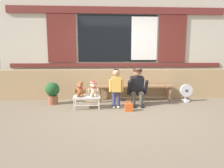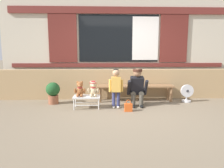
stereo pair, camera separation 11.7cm
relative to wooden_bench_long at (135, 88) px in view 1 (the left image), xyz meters
name	(u,v)px [view 1 (the left image)]	position (x,y,z in m)	size (l,w,h in m)	color
ground_plane	(125,112)	(-0.40, -1.06, -0.37)	(60.00, 60.00, 0.00)	#756651
brick_low_wall	(119,84)	(-0.40, 0.37, 0.05)	(6.89, 0.25, 0.85)	tan
shop_facade	(118,40)	(-0.40, 0.88, 1.34)	(7.03, 0.26, 3.41)	beige
wooden_bench_long	(135,88)	(0.00, 0.00, 0.00)	(2.10, 0.40, 0.44)	#8E6642
small_display_bench	(87,97)	(-1.28, -0.70, -0.11)	(0.64, 0.36, 0.30)	silver
teddy_bear_plain	(80,89)	(-1.44, -0.70, 0.09)	(0.28, 0.26, 0.36)	#93562D
teddy_bear_with_hat	(93,89)	(-1.12, -0.70, 0.10)	(0.28, 0.27, 0.36)	#CCB289
child_standing	(116,84)	(-0.57, -0.70, 0.22)	(0.35, 0.18, 0.96)	navy
adult_crouching	(137,87)	(-0.03, -0.54, 0.11)	(0.50, 0.49, 0.95)	#4C473D
handbag_on_ground	(129,107)	(-0.30, -1.01, -0.28)	(0.18, 0.11, 0.27)	#DB561E
potted_plant	(53,92)	(-2.19, -0.24, -0.05)	(0.36, 0.36, 0.57)	brown
floor_fan	(186,93)	(1.38, -0.19, -0.13)	(0.34, 0.24, 0.48)	silver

